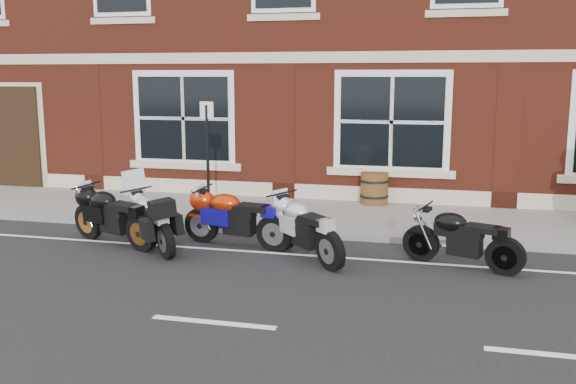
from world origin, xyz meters
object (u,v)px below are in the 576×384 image
moto_sport_red (236,216)px  moto_naked_black (460,236)px  moto_sport_black (113,214)px  barrel_planter (374,188)px  moto_touring_silver (152,218)px  moto_sport_silver (305,226)px  parking_sign (208,152)px

moto_sport_red → moto_naked_black: size_ratio=1.12×
moto_sport_black → barrel_planter: size_ratio=2.79×
moto_sport_black → moto_naked_black: 6.02m
barrel_planter → moto_sport_red: bearing=-118.3°
moto_sport_black → barrel_planter: (4.21, 4.19, -0.07)m
moto_touring_silver → moto_sport_red: 1.46m
moto_sport_silver → parking_sign: bearing=97.8°
moto_touring_silver → moto_naked_black: bearing=-42.6°
moto_touring_silver → moto_naked_black: 5.23m
moto_sport_red → moto_sport_black: size_ratio=1.04×
moto_sport_silver → parking_sign: (-2.40, 1.87, 0.94)m
moto_sport_silver → parking_sign: 3.19m
moto_sport_black → parking_sign: 2.32m
barrel_planter → parking_sign: size_ratio=0.31×
moto_sport_red → parking_sign: size_ratio=0.89×
moto_naked_black → parking_sign: bearing=90.6°
barrel_planter → parking_sign: parking_sign is taller
moto_sport_red → parking_sign: (-1.04, 1.40, 0.94)m
moto_sport_red → moto_touring_silver: bearing=120.1°
moto_sport_red → parking_sign: bearing=47.5°
moto_sport_silver → moto_naked_black: 2.48m
moto_sport_silver → moto_sport_black: bearing=134.4°
moto_sport_silver → moto_naked_black: (2.48, 0.08, -0.04)m
moto_sport_red → moto_sport_black: 2.21m
moto_sport_black → parking_sign: parking_sign is taller
moto_sport_black → barrel_planter: moto_sport_black is taller
moto_sport_black → moto_naked_black: (6.02, 0.01, -0.04)m
moto_sport_red → barrel_planter: bearing=-17.4°
moto_touring_silver → moto_sport_red: bearing=-24.4°
moto_sport_red → moto_sport_black: bearing=111.3°
moto_sport_black → parking_sign: size_ratio=0.85×
moto_touring_silver → barrel_planter: size_ratio=2.15×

